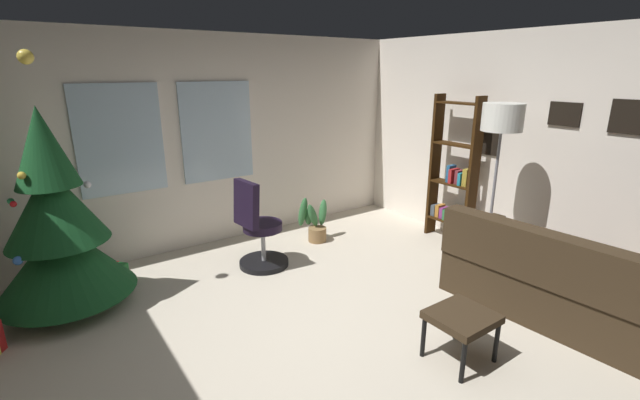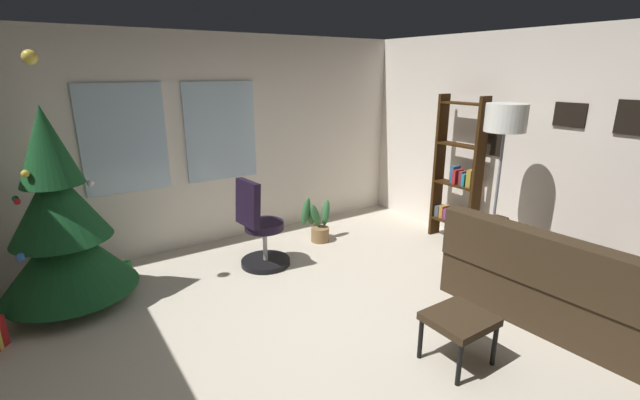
# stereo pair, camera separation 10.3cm
# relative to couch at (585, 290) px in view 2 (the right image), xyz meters

# --- Properties ---
(ground_plane) EXTENTS (5.58, 5.36, 0.10)m
(ground_plane) POSITION_rel_couch_xyz_m (-2.01, 0.94, -0.35)
(ground_plane) COLOR beige
(wall_back_with_windows) EXTENTS (5.58, 0.12, 2.59)m
(wall_back_with_windows) POSITION_rel_couch_xyz_m (-2.02, 3.66, 1.00)
(wall_back_with_windows) COLOR silver
(wall_back_with_windows) RESTS_ON ground_plane
(wall_right_with_frames) EXTENTS (0.12, 5.36, 2.59)m
(wall_right_with_frames) POSITION_rel_couch_xyz_m (0.83, 0.93, 0.99)
(wall_right_with_frames) COLOR silver
(wall_right_with_frames) RESTS_ON ground_plane
(couch) EXTENTS (1.68, 2.06, 0.87)m
(couch) POSITION_rel_couch_xyz_m (0.00, 0.00, 0.00)
(couch) COLOR #312417
(couch) RESTS_ON ground_plane
(footstool) EXTENTS (0.46, 0.43, 0.40)m
(footstool) POSITION_rel_couch_xyz_m (-1.38, 0.24, 0.04)
(footstool) COLOR #312417
(footstool) RESTS_ON ground_plane
(holiday_tree) EXTENTS (1.18, 1.18, 2.31)m
(holiday_tree) POSITION_rel_couch_xyz_m (-3.73, 2.84, 0.48)
(holiday_tree) COLOR #4C331E
(holiday_tree) RESTS_ON ground_plane
(gift_box_green) EXTENTS (0.36, 0.36, 0.21)m
(gift_box_green) POSITION_rel_couch_xyz_m (-3.34, 3.12, -0.20)
(gift_box_green) COLOR #1E722D
(gift_box_green) RESTS_ON ground_plane
(office_chair) EXTENTS (0.56, 0.56, 1.03)m
(office_chair) POSITION_rel_couch_xyz_m (-1.87, 2.60, 0.10)
(office_chair) COLOR black
(office_chair) RESTS_ON ground_plane
(bookshelf) EXTENTS (0.18, 0.64, 1.87)m
(bookshelf) POSITION_rel_couch_xyz_m (0.57, 1.90, 0.52)
(bookshelf) COLOR #301C09
(bookshelf) RESTS_ON ground_plane
(floor_lamp) EXTENTS (0.41, 0.41, 1.83)m
(floor_lamp) POSITION_rel_couch_xyz_m (0.16, 1.07, 1.29)
(floor_lamp) COLOR slate
(floor_lamp) RESTS_ON ground_plane
(potted_plant) EXTENTS (0.45, 0.37, 0.59)m
(potted_plant) POSITION_rel_couch_xyz_m (-0.91, 2.90, -0.06)
(potted_plant) COLOR olive
(potted_plant) RESTS_ON ground_plane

